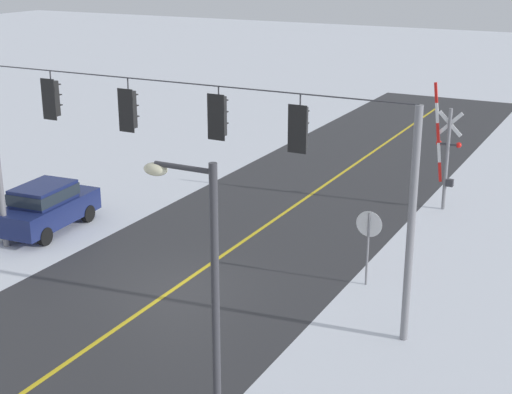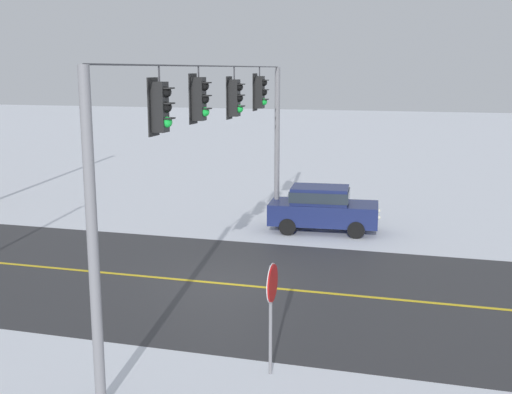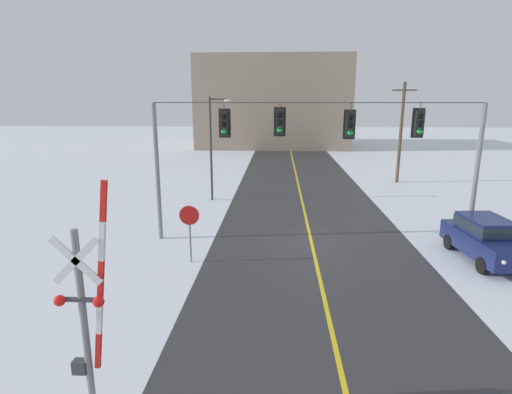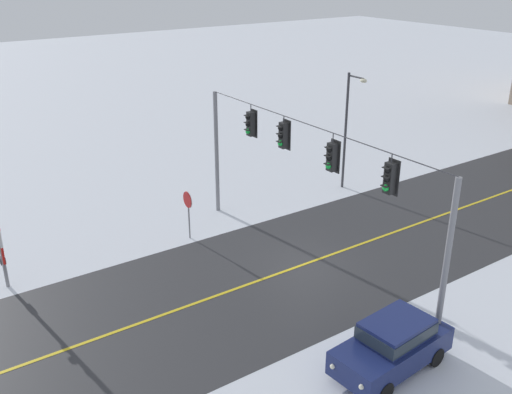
% 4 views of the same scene
% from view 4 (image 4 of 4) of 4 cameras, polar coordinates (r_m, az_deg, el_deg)
% --- Properties ---
extents(ground_plane, '(160.00, 160.00, 0.00)m').
position_cam_4_polar(ground_plane, '(24.83, 4.63, -6.72)').
color(ground_plane, silver).
extents(road_asphalt, '(9.00, 80.00, 0.01)m').
position_cam_4_polar(road_asphalt, '(28.61, 14.06, -3.19)').
color(road_asphalt, '#303033').
rests_on(road_asphalt, ground).
extents(lane_centre_line, '(0.14, 72.00, 0.01)m').
position_cam_4_polar(lane_centre_line, '(28.61, 14.06, -3.18)').
color(lane_centre_line, gold).
rests_on(lane_centre_line, ground).
extents(signal_span, '(14.20, 0.47, 6.22)m').
position_cam_4_polar(signal_span, '(22.94, 5.04, 2.86)').
color(signal_span, gray).
rests_on(signal_span, ground).
extents(stop_sign, '(0.80, 0.09, 2.35)m').
position_cam_4_polar(stop_sign, '(26.46, -6.75, -0.74)').
color(stop_sign, gray).
rests_on(stop_sign, ground).
extents(parked_car_navy, '(2.08, 4.30, 1.74)m').
position_cam_4_polar(parked_car_navy, '(19.15, 13.41, -13.88)').
color(parked_car_navy, navy).
rests_on(parked_car_navy, ground).
extents(streetlamp_near, '(1.39, 0.28, 6.50)m').
position_cam_4_polar(streetlamp_near, '(31.92, 9.17, 7.43)').
color(streetlamp_near, '#38383D').
rests_on(streetlamp_near, ground).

